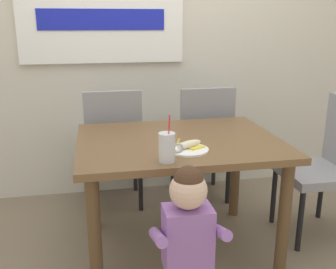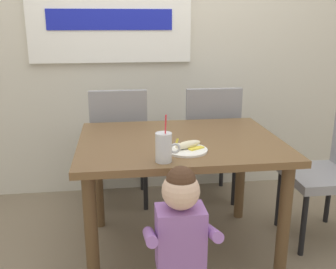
{
  "view_description": "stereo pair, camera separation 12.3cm",
  "coord_description": "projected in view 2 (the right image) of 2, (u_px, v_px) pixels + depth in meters",
  "views": [
    {
      "loc": [
        -0.48,
        -2.17,
        1.44
      ],
      "look_at": [
        -0.08,
        -0.09,
        0.82
      ],
      "focal_mm": 41.32,
      "sensor_mm": 36.0,
      "label": 1
    },
    {
      "loc": [
        -0.36,
        -2.19,
        1.44
      ],
      "look_at": [
        -0.08,
        -0.09,
        0.82
      ],
      "focal_mm": 41.32,
      "sensor_mm": 36.0,
      "label": 2
    }
  ],
  "objects": [
    {
      "name": "ground_plane",
      "position": [
        179.0,
        249.0,
        2.53
      ],
      "size": [
        24.0,
        24.0,
        0.0
      ],
      "primitive_type": "plane",
      "color": "#7A6B56"
    },
    {
      "name": "back_wall",
      "position": [
        159.0,
        20.0,
        3.15
      ],
      "size": [
        6.4,
        0.17,
        2.9
      ],
      "color": "beige",
      "rests_on": "ground"
    },
    {
      "name": "dining_table",
      "position": [
        180.0,
        156.0,
        2.35
      ],
      "size": [
        1.21,
        0.93,
        0.76
      ],
      "color": "brown",
      "rests_on": "ground"
    },
    {
      "name": "dining_chair_left",
      "position": [
        119.0,
        141.0,
        3.0
      ],
      "size": [
        0.44,
        0.45,
        0.96
      ],
      "rotation": [
        0.0,
        0.0,
        3.14
      ],
      "color": "gray",
      "rests_on": "ground"
    },
    {
      "name": "dining_chair_right",
      "position": [
        209.0,
        138.0,
        3.08
      ],
      "size": [
        0.44,
        0.44,
        0.96
      ],
      "rotation": [
        0.0,
        0.0,
        3.14
      ],
      "color": "gray",
      "rests_on": "ground"
    },
    {
      "name": "dining_chair_far",
      "position": [
        334.0,
        163.0,
        2.54
      ],
      "size": [
        0.44,
        0.44,
        0.96
      ],
      "rotation": [
        0.0,
        0.0,
        -1.57
      ],
      "color": "gray",
      "rests_on": "ground"
    },
    {
      "name": "toddler_standing",
      "position": [
        180.0,
        231.0,
        1.74
      ],
      "size": [
        0.33,
        0.24,
        0.84
      ],
      "color": "#3F4760",
      "rests_on": "ground"
    },
    {
      "name": "milk_cup",
      "position": [
        164.0,
        149.0,
        1.93
      ],
      "size": [
        0.13,
        0.08,
        0.25
      ],
      "color": "silver",
      "rests_on": "dining_table"
    },
    {
      "name": "snack_plate",
      "position": [
        187.0,
        150.0,
        2.11
      ],
      "size": [
        0.23,
        0.23,
        0.01
      ],
      "primitive_type": "cylinder",
      "color": "white",
      "rests_on": "dining_table"
    },
    {
      "name": "peeled_banana",
      "position": [
        188.0,
        145.0,
        2.12
      ],
      "size": [
        0.18,
        0.14,
        0.07
      ],
      "rotation": [
        0.0,
        0.0,
        0.47
      ],
      "color": "#F4EAC6",
      "rests_on": "snack_plate"
    }
  ]
}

